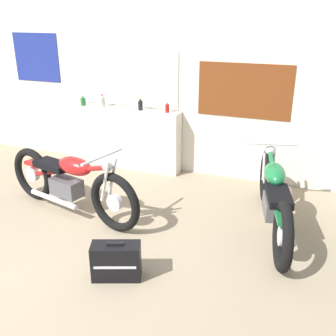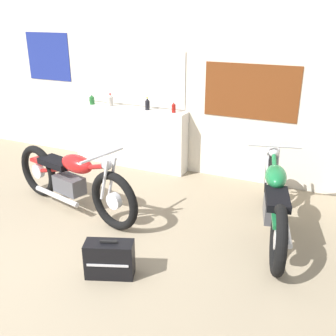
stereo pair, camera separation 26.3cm
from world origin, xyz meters
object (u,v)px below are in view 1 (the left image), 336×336
at_px(bottle_right_center, 167,108).
at_px(bottle_center, 140,105).
at_px(bottle_leftmost, 83,101).
at_px(bottle_left_center, 102,101).
at_px(motorcycle_red, 70,182).
at_px(motorcycle_green, 274,197).
at_px(hard_case_black, 116,261).

bearing_deg(bottle_right_center, bottle_center, -178.97).
distance_m(bottle_leftmost, bottle_left_center, 0.35).
xyz_separation_m(bottle_leftmost, motorcycle_red, (0.82, -1.68, -0.62)).
relative_size(bottle_leftmost, motorcycle_green, 0.08).
xyz_separation_m(bottle_center, motorcycle_green, (2.24, -1.20, -0.64)).
height_order(bottle_left_center, bottle_right_center, bottle_left_center).
bearing_deg(bottle_left_center, motorcycle_red, -74.39).
bearing_deg(bottle_left_center, bottle_center, 0.98).
distance_m(motorcycle_red, hard_case_black, 1.52).
bearing_deg(motorcycle_red, bottle_right_center, 69.84).
bearing_deg(bottle_right_center, motorcycle_red, -110.16).
bearing_deg(bottle_left_center, motorcycle_green, -22.25).
height_order(bottle_center, motorcycle_green, bottle_center).
bearing_deg(bottle_leftmost, bottle_left_center, 4.39).
bearing_deg(bottle_center, hard_case_black, -70.17).
distance_m(bottle_left_center, motorcycle_red, 1.88).
bearing_deg(bottle_center, bottle_left_center, -179.02).
bearing_deg(bottle_right_center, hard_case_black, -79.00).
xyz_separation_m(bottle_center, hard_case_black, (0.97, -2.68, -0.88)).
height_order(bottle_center, motorcycle_red, bottle_center).
xyz_separation_m(bottle_leftmost, motorcycle_green, (3.25, -1.16, -0.63)).
bearing_deg(bottle_leftmost, motorcycle_green, -19.68).
distance_m(bottle_leftmost, bottle_right_center, 1.46).
relative_size(bottle_left_center, motorcycle_red, 0.09).
distance_m(bottle_right_center, hard_case_black, 2.87).
bearing_deg(hard_case_black, bottle_left_center, 121.48).
height_order(bottle_right_center, hard_case_black, bottle_right_center).
xyz_separation_m(bottle_left_center, motorcycle_red, (0.48, -1.71, -0.64)).
height_order(bottle_right_center, motorcycle_red, bottle_right_center).
relative_size(bottle_right_center, motorcycle_red, 0.08).
relative_size(motorcycle_red, motorcycle_green, 0.99).
bearing_deg(bottle_center, bottle_right_center, 1.03).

